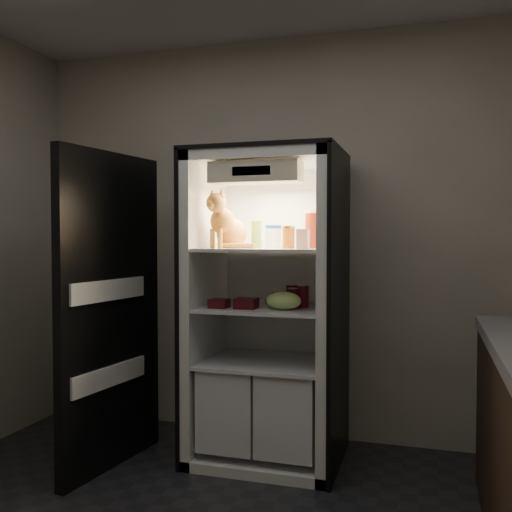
% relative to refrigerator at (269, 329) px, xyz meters
% --- Properties ---
extents(room_shell, '(3.60, 3.60, 3.60)m').
position_rel_refrigerator_xyz_m(room_shell, '(0.00, -1.38, 0.83)').
color(room_shell, white).
rests_on(room_shell, floor).
extents(refrigerator, '(0.90, 0.72, 1.88)m').
position_rel_refrigerator_xyz_m(refrigerator, '(0.00, 0.00, 0.00)').
color(refrigerator, white).
rests_on(refrigerator, floor).
extents(fridge_door, '(0.17, 0.87, 1.85)m').
position_rel_refrigerator_xyz_m(fridge_door, '(-0.85, -0.42, 0.12)').
color(fridge_door, black).
rests_on(fridge_door, floor).
extents(tabby_cat, '(0.30, 0.35, 0.36)m').
position_rel_refrigerator_xyz_m(tabby_cat, '(-0.23, -0.13, 0.63)').
color(tabby_cat, '#CA6919').
rests_on(tabby_cat, refrigerator).
extents(parmesan_shaker, '(0.06, 0.06, 0.16)m').
position_rel_refrigerator_xyz_m(parmesan_shaker, '(-0.07, -0.03, 0.58)').
color(parmesan_shaker, '#258928').
rests_on(parmesan_shaker, refrigerator).
extents(mayo_tub, '(0.10, 0.10, 0.14)m').
position_rel_refrigerator_xyz_m(mayo_tub, '(0.02, 0.04, 0.57)').
color(mayo_tub, white).
rests_on(mayo_tub, refrigerator).
extents(salsa_jar, '(0.07, 0.07, 0.13)m').
position_rel_refrigerator_xyz_m(salsa_jar, '(0.14, -0.07, 0.56)').
color(salsa_jar, maroon).
rests_on(salsa_jar, refrigerator).
extents(pepper_jar, '(0.13, 0.13, 0.23)m').
position_rel_refrigerator_xyz_m(pepper_jar, '(0.28, 0.04, 0.61)').
color(pepper_jar, maroon).
rests_on(pepper_jar, refrigerator).
extents(cream_carton, '(0.07, 0.07, 0.11)m').
position_rel_refrigerator_xyz_m(cream_carton, '(0.25, -0.18, 0.55)').
color(cream_carton, white).
rests_on(cream_carton, refrigerator).
extents(soda_can_a, '(0.07, 0.07, 0.13)m').
position_rel_refrigerator_xyz_m(soda_can_a, '(0.14, 0.01, 0.21)').
color(soda_can_a, black).
rests_on(soda_can_a, refrigerator).
extents(soda_can_b, '(0.07, 0.07, 0.13)m').
position_rel_refrigerator_xyz_m(soda_can_b, '(0.23, -0.06, 0.22)').
color(soda_can_b, black).
rests_on(soda_can_b, refrigerator).
extents(soda_can_c, '(0.06, 0.06, 0.12)m').
position_rel_refrigerator_xyz_m(soda_can_c, '(0.18, -0.10, 0.21)').
color(soda_can_c, black).
rests_on(soda_can_c, refrigerator).
extents(condiment_jar, '(0.06, 0.06, 0.09)m').
position_rel_refrigerator_xyz_m(condiment_jar, '(0.05, 0.00, 0.19)').
color(condiment_jar, '#523B17').
rests_on(condiment_jar, refrigerator).
extents(grape_bag, '(0.21, 0.15, 0.10)m').
position_rel_refrigerator_xyz_m(grape_bag, '(0.14, -0.20, 0.20)').
color(grape_bag, '#86AE51').
rests_on(grape_bag, refrigerator).
extents(berry_box_left, '(0.11, 0.11, 0.05)m').
position_rel_refrigerator_xyz_m(berry_box_left, '(-0.24, -0.23, 0.17)').
color(berry_box_left, '#4C0C15').
rests_on(berry_box_left, refrigerator).
extents(berry_box_right, '(0.12, 0.12, 0.06)m').
position_rel_refrigerator_xyz_m(berry_box_right, '(-0.08, -0.21, 0.18)').
color(berry_box_right, '#4C0C15').
rests_on(berry_box_right, refrigerator).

